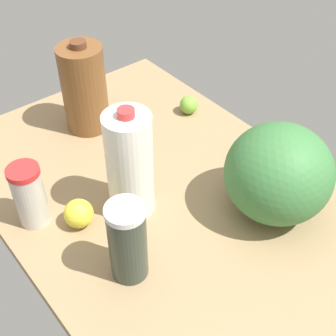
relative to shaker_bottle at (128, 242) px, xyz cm
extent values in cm
cube|color=#937953|center=(12.06, -20.30, -11.35)|extent=(120.00, 76.00, 3.00)
cylinder|color=#2F392F|center=(0.00, 0.00, -0.74)|extent=(7.98, 7.98, 18.22)
cylinder|color=silver|center=(0.00, 0.00, 9.07)|extent=(8.22, 8.22, 1.40)
ellipsoid|color=#39733A|center=(-6.76, -37.71, 1.83)|extent=(25.16, 25.16, 23.35)
cylinder|color=brown|center=(50.54, -20.97, 2.90)|extent=(12.71, 12.71, 25.50)
cylinder|color=#59331E|center=(50.54, -20.97, 16.55)|extent=(4.45, 4.45, 1.80)
cylinder|color=white|center=(15.18, -11.60, 3.75)|extent=(10.87, 10.87, 27.21)
cylinder|color=red|center=(15.18, -11.60, 18.26)|extent=(3.81, 3.81, 1.80)
cylinder|color=beige|center=(26.32, 9.02, -2.39)|extent=(7.26, 7.26, 14.92)
cylinder|color=red|center=(26.32, 9.02, 5.77)|extent=(7.48, 7.48, 1.40)
sphere|color=#6FAB36|center=(36.73, -48.42, -7.06)|extent=(5.58, 5.58, 5.58)
sphere|color=yellow|center=(18.44, 1.40, -6.35)|extent=(6.99, 6.99, 6.99)
camera|label=1|loc=(-52.06, 31.52, 74.73)|focal=50.00mm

